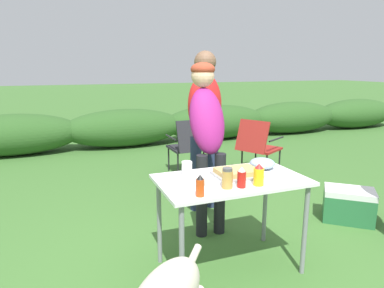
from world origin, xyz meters
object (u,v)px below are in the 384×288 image
Objects in this scene: folding_table at (231,188)px; standing_person_in_olive_jacket at (205,117)px; mustard_bottle at (259,175)px; cooler_box at (348,205)px; camp_chair_near_hedge at (258,144)px; ketchup_bottle at (242,178)px; camp_chair_green_behind_table at (189,144)px; hot_sauce_bottle at (200,186)px; spice_jar at (227,178)px; plate_stack at (191,181)px; standing_person_with_beanie at (207,127)px; paper_cup_stack at (187,169)px; food_tray at (237,173)px; mixing_bowl at (262,163)px.

folding_table is 1.24m from standing_person_in_olive_jacket.
mustard_bottle is 0.28× the size of cooler_box.
mustard_bottle is at bearing -60.78° from camp_chair_near_hedge.
mustard_bottle is 1.07× the size of ketchup_bottle.
hot_sauce_bottle is at bearing -110.82° from camp_chair_green_behind_table.
spice_jar is 0.08× the size of standing_person_in_olive_jacket.
standing_person_in_olive_jacket is at bearing 62.55° from plate_stack.
plate_stack is 0.14× the size of standing_person_in_olive_jacket.
camp_chair_green_behind_table is at bearing 71.12° from hot_sauce_bottle.
hot_sauce_bottle is at bearing -113.49° from standing_person_with_beanie.
paper_cup_stack is at bearing 147.57° from folding_table.
standing_person_with_beanie is 0.93× the size of standing_person_in_olive_jacket.
food_tray is at bearing 47.16° from spice_jar.
camp_chair_near_hedge is 1.45× the size of cooler_box.
paper_cup_stack reaches higher than plate_stack.
camp_chair_near_hedge is at bearing 58.96° from mixing_bowl.
hot_sauce_bottle is (-0.35, -0.25, 0.15)m from folding_table.
mixing_bowl is at bearing 21.23° from folding_table.
spice_jar is at bearing 167.66° from ketchup_bottle.
standing_person_in_olive_jacket is (0.16, 1.36, 0.22)m from mustard_bottle.
cooler_box is (0.09, -1.62, -0.30)m from camp_chair_near_hedge.
camp_chair_near_hedge reaches higher than folding_table.
camp_chair_near_hedge is at bearing 45.55° from paper_cup_stack.
mustard_bottle reaches higher than ketchup_bottle.
camp_chair_green_behind_table is at bearing 69.26° from paper_cup_stack.
standing_person_with_beanie is (0.03, 0.65, 0.25)m from food_tray.
spice_jar reaches higher than food_tray.
food_tray is (0.07, 0.03, 0.10)m from folding_table.
mixing_bowl is at bearing -96.49° from camp_chair_green_behind_table.
standing_person_with_beanie is at bearing 87.72° from food_tray.
mixing_bowl is 0.25× the size of camp_chair_near_hedge.
standing_person_in_olive_jacket reaches higher than folding_table.
camp_chair_near_hedge is at bearing 30.11° from standing_person_in_olive_jacket.
paper_cup_stack is at bearing 114.67° from spice_jar.
camp_chair_green_behind_table reaches higher than folding_table.
standing_person_in_olive_jacket is 1.52m from camp_chair_near_hedge.
camp_chair_near_hedge is at bearing 50.66° from hot_sauce_bottle.
mixing_bowl is 1.41× the size of hot_sauce_bottle.
camp_chair_green_behind_table is (0.82, 2.16, -0.33)m from paper_cup_stack.
standing_person_in_olive_jacket is at bearing 60.04° from paper_cup_stack.
ketchup_bottle is (-0.38, -0.33, 0.03)m from mixing_bowl.
mustard_bottle is 1.65m from cooler_box.
food_tray is 2.22× the size of mustard_bottle.
folding_table is at bearing -95.60° from standing_person_with_beanie.
food_tray is at bearing -64.62° from camp_chair_near_hedge.
mixing_bowl is 1.85× the size of paper_cup_stack.
food_tray is 0.51m from hot_sauce_bottle.
spice_jar reaches higher than cooler_box.
mustard_bottle is at bearing -61.68° from folding_table.
ketchup_bottle is (0.26, -0.38, 0.01)m from paper_cup_stack.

